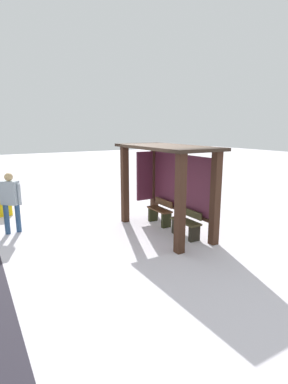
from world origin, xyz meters
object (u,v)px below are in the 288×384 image
at_px(bus_shelter, 168,173).
at_px(bench_center_inside, 186,225).
at_px(person_walking, 10,198).
at_px(bench_left_inside, 160,213).
at_px(grit_bin, 1,204).

relative_size(bus_shelter, bench_center_inside, 3.46).
distance_m(bench_center_inside, person_walking, 4.93).
xyz_separation_m(bench_left_inside, person_walking, (-1.42, -4.05, 0.67)).
distance_m(bus_shelter, bench_left_inside, 1.45).
bearing_deg(bench_center_inside, bus_shelter, -172.26).
relative_size(person_walking, grit_bin, 2.32).
relative_size(bus_shelter, grit_bin, 4.43).
height_order(bench_center_inside, person_walking, person_walking).
relative_size(bench_left_inside, person_walking, 0.55).
xyz_separation_m(bus_shelter, grit_bin, (-4.19, -4.06, -1.31)).
xyz_separation_m(person_walking, grit_bin, (-2.20, -0.10, -0.65)).
relative_size(bus_shelter, person_walking, 1.91).
xyz_separation_m(bus_shelter, bench_left_inside, (-0.56, 0.10, -1.34)).
distance_m(person_walking, grit_bin, 2.30).
distance_m(bench_left_inside, grit_bin, 5.52).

